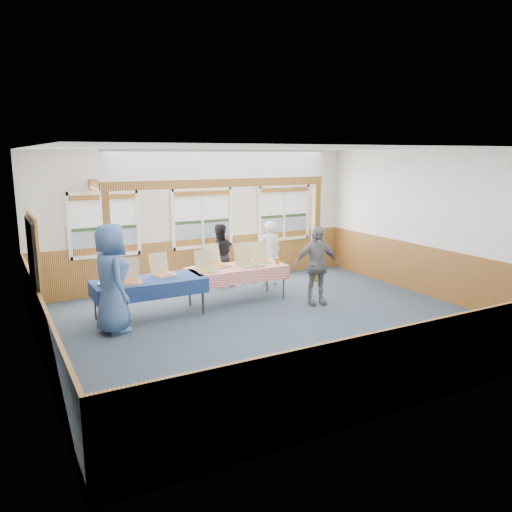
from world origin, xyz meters
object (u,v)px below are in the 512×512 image
Objects in this scene: table_right at (237,269)px; woman_black at (219,255)px; woman_white at (269,253)px; man_blue at (111,278)px; table_left at (149,282)px; person_grey at (316,265)px.

table_right is 1.50× the size of woman_black.
man_blue is at bearing 34.35° from woman_white.
woman_white is (1.28, 0.85, 0.07)m from table_right.
woman_black is (2.13, 1.47, 0.05)m from table_left.
woman_white is 0.80× the size of man_blue.
man_blue is (-4.05, -1.50, 0.20)m from woman_white.
table_left is 0.96m from man_blue.
table_right is 1.68m from person_grey.
table_right is at bearing 158.08° from person_grey.
woman_black is 3.52m from man_blue.
table_right is 1.46× the size of woman_white.
woman_black is 0.91× the size of person_grey.
man_blue is (-0.80, -0.46, 0.27)m from table_left.
table_left is 1.47× the size of woman_black.
person_grey reaches higher than woman_white.
woman_white reaches higher than woman_black.
woman_black is 0.77× the size of man_blue.
man_blue is at bearing -170.50° from person_grey.
person_grey reaches higher than table_left.
table_right is at bearing -80.40° from man_blue.
woman_white reaches higher than table_left.
person_grey is (1.19, -2.26, 0.08)m from woman_black.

